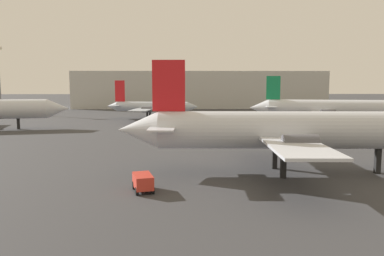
% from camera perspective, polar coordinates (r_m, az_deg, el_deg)
% --- Properties ---
extents(airplane_on_taxiway, '(31.80, 22.38, 10.23)m').
position_cam_1_polar(airplane_on_taxiway, '(35.00, 14.70, -0.33)').
color(airplane_on_taxiway, silver).
rests_on(airplane_on_taxiway, ground_plane).
extents(airplane_far_left, '(29.61, 22.64, 9.69)m').
position_cam_1_polar(airplane_far_left, '(77.73, 19.52, 2.81)').
color(airplane_far_left, silver).
rests_on(airplane_far_left, ground_plane).
extents(airplane_far_right, '(21.74, 22.42, 8.94)m').
position_cam_1_polar(airplane_far_right, '(88.31, -6.29, 3.27)').
color(airplane_far_right, '#B2BCCC').
rests_on(airplane_far_right, ground_plane).
extents(baggage_cart, '(1.92, 2.66, 1.30)m').
position_cam_1_polar(baggage_cart, '(28.90, -7.47, -8.07)').
color(baggage_cart, red).
rests_on(baggage_cart, ground_plane).
extents(terminal_building, '(84.46, 23.56, 12.33)m').
position_cam_1_polar(terminal_building, '(134.32, 1.06, 5.86)').
color(terminal_building, '#B7B7B2').
rests_on(terminal_building, ground_plane).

